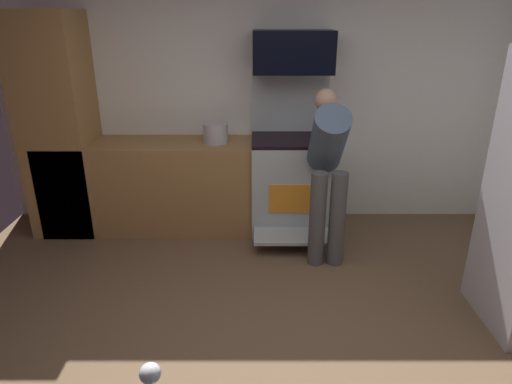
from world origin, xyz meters
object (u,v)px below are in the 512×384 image
object	(u,v)px
person_cook	(327,164)
wine_glass_extra	(150,376)
stock_pot	(215,133)
microwave	(292,52)
oven_range	(290,180)

from	to	relation	value
person_cook	wine_glass_extra	distance (m)	2.73
person_cook	wine_glass_extra	size ratio (longest dim) A/B	8.72
wine_glass_extra	stock_pot	distance (m)	3.15
microwave	oven_range	bearing A→B (deg)	-90.00
stock_pot	microwave	bearing A→B (deg)	6.27
person_cook	wine_glass_extra	xyz separation A→B (m)	(-0.94, -2.57, 0.15)
oven_range	person_cook	size ratio (longest dim) A/B	1.06
oven_range	wine_glass_extra	size ratio (longest dim) A/B	9.22
oven_range	stock_pot	world-z (taller)	oven_range
oven_range	wine_glass_extra	xyz separation A→B (m)	(-0.67, -3.14, 0.51)
wine_glass_extra	stock_pot	size ratio (longest dim) A/B	0.69
wine_glass_extra	person_cook	bearing A→B (deg)	69.96
oven_range	microwave	size ratio (longest dim) A/B	2.09
oven_range	microwave	bearing A→B (deg)	90.00
microwave	stock_pot	distance (m)	1.04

